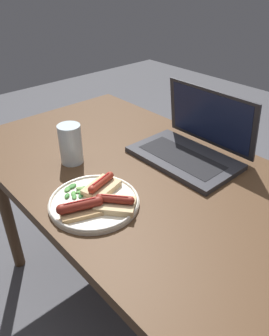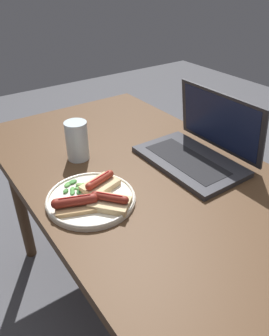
# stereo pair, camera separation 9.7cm
# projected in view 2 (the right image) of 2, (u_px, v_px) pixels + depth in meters

# --- Properties ---
(ground_plane) EXTENTS (6.00, 6.00, 0.00)m
(ground_plane) POSITION_uv_depth(u_px,v_px,m) (137.00, 299.00, 1.46)
(ground_plane) COLOR #4C4C51
(desk) EXTENTS (1.23, 0.74, 0.70)m
(desk) POSITION_uv_depth(u_px,v_px,m) (138.00, 186.00, 1.13)
(desk) COLOR #4C331E
(desk) RESTS_ON ground_plane
(laptop) EXTENTS (0.36, 0.25, 0.23)m
(laptop) POSITION_uv_depth(u_px,v_px,m) (198.00, 150.00, 1.10)
(laptop) COLOR #2D2D33
(laptop) RESTS_ON desk
(plate) EXTENTS (0.25, 0.25, 0.02)m
(plate) POSITION_uv_depth(u_px,v_px,m) (91.00, 199.00, 0.93)
(plate) COLOR silver
(plate) RESTS_ON desk
(sausage_toast_left) EXTENTS (0.10, 0.12, 0.04)m
(sausage_toast_left) POSITION_uv_depth(u_px,v_px,m) (100.00, 184.00, 0.96)
(sausage_toast_left) COLOR #D6B784
(sausage_toast_left) RESTS_ON plate
(sausage_toast_middle) EXTENTS (0.13, 0.12, 0.04)m
(sausage_toast_middle) POSITION_uv_depth(u_px,v_px,m) (110.00, 202.00, 0.89)
(sausage_toast_middle) COLOR #D6B784
(sausage_toast_middle) RESTS_ON plate
(sausage_toast_right) EXTENTS (0.10, 0.12, 0.04)m
(sausage_toast_right) POSITION_uv_depth(u_px,v_px,m) (75.00, 203.00, 0.87)
(sausage_toast_right) COLOR tan
(sausage_toast_right) RESTS_ON plate
(salad_pile) EXTENTS (0.08, 0.08, 0.01)m
(salad_pile) POSITION_uv_depth(u_px,v_px,m) (75.00, 187.00, 0.97)
(salad_pile) COLOR #4C8E3D
(salad_pile) RESTS_ON plate
(drinking_glass) EXTENTS (0.08, 0.08, 0.13)m
(drinking_glass) POSITION_uv_depth(u_px,v_px,m) (77.00, 141.00, 1.10)
(drinking_glass) COLOR silver
(drinking_glass) RESTS_ON desk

